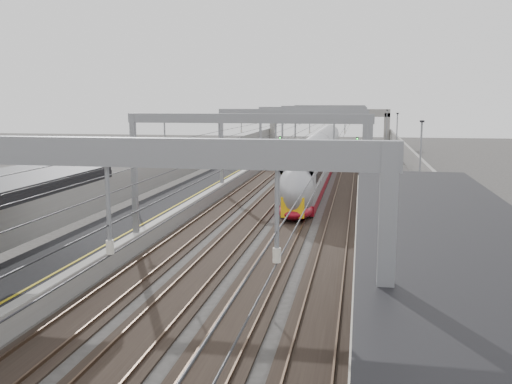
% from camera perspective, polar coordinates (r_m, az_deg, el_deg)
% --- Properties ---
extents(platform_left, '(4.00, 120.00, 1.00)m').
position_cam_1_polar(platform_left, '(54.57, -4.41, 0.86)').
color(platform_left, black).
rests_on(platform_left, ground).
extents(platform_right, '(4.00, 120.00, 1.00)m').
position_cam_1_polar(platform_right, '(52.83, 12.62, 0.40)').
color(platform_right, black).
rests_on(platform_right, ground).
extents(tracks, '(11.40, 140.00, 0.20)m').
position_cam_1_polar(tracks, '(53.18, 3.97, 0.16)').
color(tracks, black).
rests_on(tracks, ground).
extents(overhead_line, '(13.00, 140.00, 6.60)m').
position_cam_1_polar(overhead_line, '(59.16, 4.76, 6.98)').
color(overhead_line, gray).
rests_on(overhead_line, platform_left).
extents(canopy_right, '(4.40, 30.00, 4.24)m').
position_cam_1_polar(canopy_right, '(10.90, 21.75, -8.27)').
color(canopy_right, black).
rests_on(canopy_right, platform_right).
extents(overbridge, '(22.00, 2.20, 6.90)m').
position_cam_1_polar(overbridge, '(107.42, 7.33, 7.39)').
color(overbridge, gray).
rests_on(overbridge, ground).
extents(wall_left, '(0.30, 120.00, 3.20)m').
position_cam_1_polar(wall_left, '(55.33, -7.63, 2.07)').
color(wall_left, gray).
rests_on(wall_left, ground).
extents(wall_right, '(0.30, 120.00, 3.20)m').
position_cam_1_polar(wall_right, '(52.91, 16.13, 1.48)').
color(wall_right, gray).
rests_on(wall_right, ground).
extents(train, '(2.50, 45.56, 3.96)m').
position_cam_1_polar(train, '(58.87, 6.11, 2.86)').
color(train, maroon).
rests_on(train, ground).
extents(signal_green, '(0.32, 0.32, 3.48)m').
position_cam_1_polar(signal_green, '(79.79, 2.42, 4.84)').
color(signal_green, black).
rests_on(signal_green, ground).
extents(signal_red_near, '(0.32, 0.32, 3.48)m').
position_cam_1_polar(signal_red_near, '(71.95, 8.28, 4.30)').
color(signal_red_near, black).
rests_on(signal_red_near, ground).
extents(signal_red_far, '(0.32, 0.32, 3.48)m').
position_cam_1_polar(signal_red_far, '(78.81, 10.08, 4.66)').
color(signal_red_far, black).
rests_on(signal_red_far, ground).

